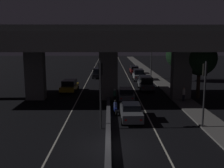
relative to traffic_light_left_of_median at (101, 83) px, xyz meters
name	(u,v)px	position (x,y,z in m)	size (l,w,h in m)	color
ground_plane	(108,147)	(0.59, -3.72, -3.72)	(200.00, 200.00, 0.00)	black
lane_line_left_inner	(90,76)	(-3.09, 31.28, -3.72)	(0.12, 126.00, 0.00)	beige
lane_line_right_inner	(127,76)	(4.26, 31.28, -3.72)	(0.12, 126.00, 0.00)	beige
median_divider	(109,74)	(0.59, 31.28, -3.50)	(0.37, 126.00, 0.44)	#4C4C51
sidewalk_right	(159,81)	(9.25, 24.28, -3.65)	(2.39, 126.00, 0.15)	#5B5956
elevated_overpass	(105,44)	(0.25, 10.60, 2.83)	(38.35, 10.63, 8.75)	#5B5956
traffic_light_left_of_median	(101,83)	(0.00, 0.00, 0.00)	(0.30, 0.49, 5.48)	black
traffic_light_right_of_median	(205,83)	(8.16, 0.00, -0.05)	(0.30, 0.49, 5.40)	black
street_lamp	(150,51)	(8.01, 27.14, 1.31)	(2.33, 0.32, 8.56)	#2D2D30
car_grey_lead	(131,112)	(2.59, 2.20, -2.95)	(1.93, 4.51, 1.53)	#515459
car_grey_second	(126,94)	(2.67, 10.22, -3.00)	(2.02, 4.47, 1.41)	#515459
car_grey_third	(146,83)	(5.85, 16.43, -2.71)	(2.01, 4.75, 1.91)	#515459
car_silver_fourth	(138,75)	(5.80, 25.02, -2.69)	(1.93, 3.99, 1.96)	gray
car_dark_red_fifth	(134,70)	(5.94, 33.91, -2.88)	(1.85, 4.48, 1.64)	#591414
car_taxi_yellow_lead_oncoming	(69,86)	(-4.74, 15.03, -2.86)	(2.20, 4.44, 1.64)	gold
car_black_second_oncoming	(98,73)	(-1.36, 28.30, -2.77)	(2.06, 4.40, 1.81)	black
motorcycle_blue_filtering_near	(115,108)	(1.26, 4.13, -3.12)	(0.34, 1.77, 1.39)	black
motorcycle_black_filtering_mid	(115,96)	(1.30, 9.14, -3.08)	(0.32, 1.98, 1.52)	black
pedestrian_on_sidewalk	(184,94)	(9.12, 8.75, -2.78)	(0.30, 0.30, 1.57)	black
roadside_tree_kerbside_near	(200,59)	(11.51, 11.03, 1.09)	(4.09, 4.09, 6.88)	#38281C
roadside_tree_kerbside_mid	(179,56)	(12.43, 23.93, 0.68)	(4.34, 4.34, 6.60)	#38281C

